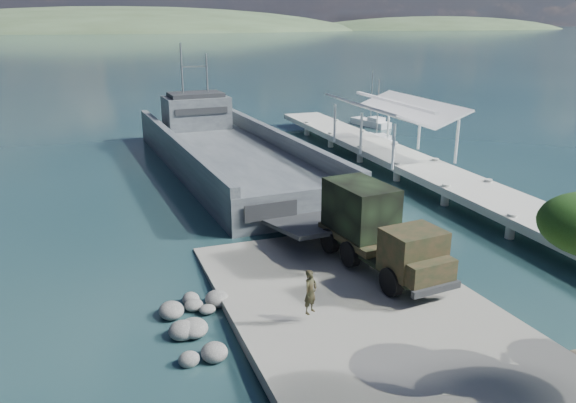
# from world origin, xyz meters

# --- Properties ---
(ground) EXTENTS (1400.00, 1400.00, 0.00)m
(ground) POSITION_xyz_m (0.00, 0.00, 0.00)
(ground) COLOR #1B3D42
(ground) RESTS_ON ground
(boat_ramp) EXTENTS (10.00, 18.00, 0.50)m
(boat_ramp) POSITION_xyz_m (0.00, -1.00, 0.25)
(boat_ramp) COLOR gray
(boat_ramp) RESTS_ON ground
(shoreline_rocks) EXTENTS (3.20, 5.60, 0.90)m
(shoreline_rocks) POSITION_xyz_m (-6.20, 0.50, 0.00)
(shoreline_rocks) COLOR #51514F
(shoreline_rocks) RESTS_ON ground
(distant_headlands) EXTENTS (1000.00, 240.00, 48.00)m
(distant_headlands) POSITION_xyz_m (50.00, 560.00, 0.00)
(distant_headlands) COLOR #3A4E30
(distant_headlands) RESTS_ON ground
(pier) EXTENTS (6.40, 44.00, 6.10)m
(pier) POSITION_xyz_m (13.00, 18.77, 1.60)
(pier) COLOR beige
(pier) RESTS_ON ground
(landing_craft) EXTENTS (10.39, 34.16, 10.02)m
(landing_craft) POSITION_xyz_m (0.65, 23.32, 0.82)
(landing_craft) COLOR #3F444B
(landing_craft) RESTS_ON ground
(military_truck) EXTENTS (3.23, 7.87, 3.55)m
(military_truck) POSITION_xyz_m (2.33, 2.32, 2.27)
(military_truck) COLOR black
(military_truck) RESTS_ON boat_ramp
(soldier) EXTENTS (0.74, 0.67, 1.70)m
(soldier) POSITION_xyz_m (-2.31, -1.38, 1.35)
(soldier) COLOR black
(soldier) RESTS_ON boat_ramp
(sailboat_near) EXTENTS (1.62, 5.11, 6.17)m
(sailboat_near) POSITION_xyz_m (16.00, 27.65, 0.33)
(sailboat_near) COLOR white
(sailboat_near) RESTS_ON ground
(sailboat_far) EXTENTS (2.72, 5.34, 6.25)m
(sailboat_far) POSITION_xyz_m (19.93, 36.34, 0.33)
(sailboat_far) COLOR white
(sailboat_far) RESTS_ON ground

